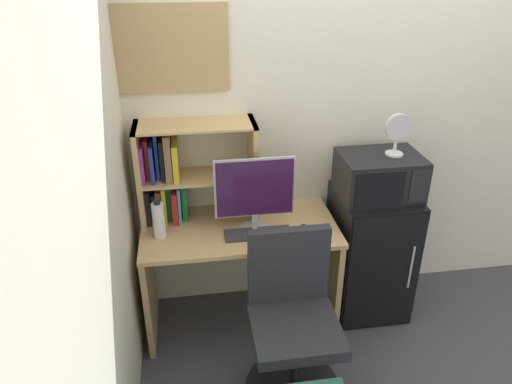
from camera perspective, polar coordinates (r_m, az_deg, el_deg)
wall_back at (r=3.47m, az=20.04°, el=8.51°), size 6.40×0.04×2.60m
wall_left at (r=1.67m, az=-20.79°, el=-12.31°), size 0.04×4.40×2.60m
desk at (r=3.14m, az=-1.90°, el=-7.70°), size 1.22×0.61×0.75m
hutch_bookshelf at (r=3.01m, az=-9.05°, el=2.22°), size 0.73×0.28×0.63m
monitor at (r=2.85m, az=-0.15°, el=-0.01°), size 0.48×0.19×0.48m
keyboard at (r=2.92m, az=0.23°, el=-4.94°), size 0.40×0.13×0.02m
computer_mouse at (r=2.98m, az=5.74°, el=-4.23°), size 0.05×0.08×0.03m
water_bottle at (r=2.92m, az=-11.40°, el=-3.23°), size 0.07×0.07×0.24m
mini_fridge at (r=3.41m, az=13.25°, el=-6.94°), size 0.49×0.53×0.89m
microwave at (r=3.13m, az=14.34°, el=1.90°), size 0.50×0.38×0.27m
desk_fan at (r=3.05m, az=16.36°, el=6.85°), size 0.16×0.11×0.27m
desk_chair at (r=2.80m, az=4.30°, el=-15.70°), size 0.55×0.55×0.97m
wall_corkboard at (r=2.91m, az=-10.55°, el=16.23°), size 0.71×0.02×0.49m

